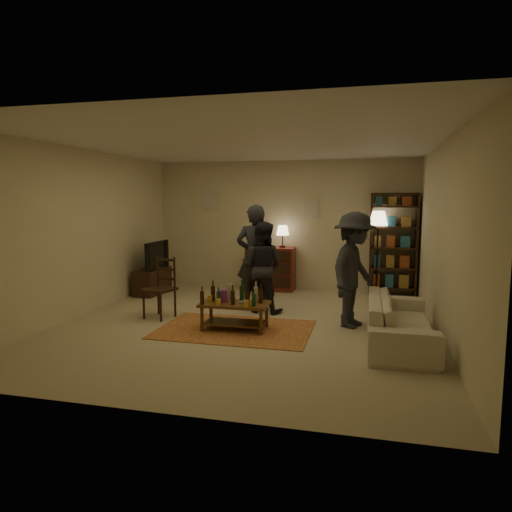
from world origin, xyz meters
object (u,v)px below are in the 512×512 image
(tv_stand, at_px, (153,274))
(person_left, at_px, (255,258))
(coffee_table, at_px, (234,305))
(person_by_sofa, at_px, (354,270))
(person_right, at_px, (262,267))
(sofa, at_px, (400,320))
(dresser, at_px, (271,267))
(floor_lamp, at_px, (378,224))
(dining_chair, at_px, (162,285))
(bookshelf, at_px, (393,243))

(tv_stand, relative_size, person_left, 0.58)
(coffee_table, relative_size, tv_stand, 0.94)
(person_by_sofa, bearing_deg, person_right, 90.51)
(coffee_table, distance_m, sofa, 2.29)
(dresser, relative_size, person_right, 0.89)
(floor_lamp, bearing_deg, sofa, -85.27)
(coffee_table, xyz_separation_m, floor_lamp, (2.04, 2.97, 1.04))
(tv_stand, height_order, floor_lamp, floor_lamp)
(person_right, distance_m, person_by_sofa, 1.63)
(person_right, bearing_deg, sofa, 158.95)
(dining_chair, distance_m, tv_stand, 1.98)
(dining_chair, xyz_separation_m, person_left, (1.34, 0.84, 0.38))
(person_left, xyz_separation_m, person_by_sofa, (1.67, -0.68, -0.05))
(coffee_table, distance_m, person_right, 1.23)
(coffee_table, relative_size, dining_chair, 1.00)
(sofa, xyz_separation_m, person_by_sofa, (-0.62, 0.67, 0.55))
(coffee_table, xyz_separation_m, dining_chair, (-1.34, 0.42, 0.15))
(dining_chair, bearing_deg, floor_lamp, 52.13)
(coffee_table, relative_size, bookshelf, 0.49)
(floor_lamp, relative_size, sofa, 0.80)
(floor_lamp, bearing_deg, dining_chair, -142.95)
(dining_chair, relative_size, person_by_sofa, 0.58)
(dining_chair, bearing_deg, person_by_sofa, 18.27)
(dining_chair, distance_m, person_by_sofa, 3.03)
(floor_lamp, xyz_separation_m, person_by_sofa, (-0.37, -2.38, -0.56))
(dresser, xyz_separation_m, floor_lamp, (2.14, -0.06, 0.94))
(tv_stand, xyz_separation_m, floor_lamp, (4.39, 0.85, 1.03))
(tv_stand, height_order, bookshelf, bookshelf)
(person_right, relative_size, person_by_sofa, 0.89)
(dresser, relative_size, floor_lamp, 0.82)
(floor_lamp, distance_m, person_left, 2.71)
(sofa, bearing_deg, person_left, 59.62)
(person_left, relative_size, person_right, 1.19)
(coffee_table, bearing_deg, dresser, 91.92)
(tv_stand, bearing_deg, bookshelf, 11.80)
(dining_chair, distance_m, bookshelf, 4.58)
(coffee_table, bearing_deg, bookshelf, 53.02)
(tv_stand, relative_size, floor_lamp, 0.63)
(sofa, distance_m, person_by_sofa, 1.07)
(tv_stand, distance_m, person_right, 2.70)
(coffee_table, distance_m, bookshelf, 3.94)
(sofa, bearing_deg, bookshelf, -0.82)
(dining_chair, bearing_deg, bookshelf, 51.18)
(dining_chair, xyz_separation_m, person_right, (1.48, 0.74, 0.24))
(bookshelf, relative_size, floor_lamp, 1.21)
(dining_chair, xyz_separation_m, tv_stand, (-1.01, 1.70, -0.14))
(tv_stand, height_order, person_right, person_right)
(dresser, distance_m, bookshelf, 2.50)
(sofa, height_order, person_left, person_left)
(floor_lamp, bearing_deg, person_left, -140.04)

